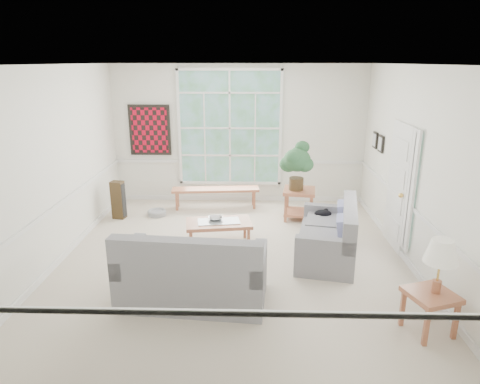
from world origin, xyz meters
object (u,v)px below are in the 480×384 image
(coffee_table, at_px, (219,233))
(side_table, at_px, (429,312))
(end_table, at_px, (299,204))
(loveseat_right, at_px, (327,230))
(loveseat_front, at_px, (193,264))

(coffee_table, relative_size, side_table, 2.16)
(end_table, relative_size, side_table, 1.19)
(loveseat_right, relative_size, side_table, 3.24)
(loveseat_right, distance_m, side_table, 2.19)
(loveseat_right, bearing_deg, end_table, 110.47)
(loveseat_front, bearing_deg, loveseat_right, 39.45)
(loveseat_front, xyz_separation_m, end_table, (1.70, 3.10, -0.20))
(loveseat_right, xyz_separation_m, end_table, (-0.27, 1.74, -0.14))
(loveseat_right, height_order, coffee_table, loveseat_right)
(loveseat_right, xyz_separation_m, side_table, (0.85, -2.00, -0.19))
(loveseat_front, relative_size, end_table, 3.06)
(loveseat_front, relative_size, coffee_table, 1.70)
(loveseat_front, distance_m, side_table, 2.91)
(loveseat_right, height_order, end_table, loveseat_right)
(side_table, bearing_deg, coffee_table, 137.06)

